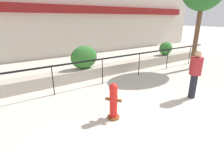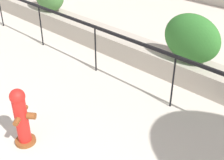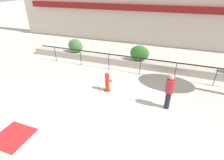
{
  "view_description": "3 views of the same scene",
  "coord_description": "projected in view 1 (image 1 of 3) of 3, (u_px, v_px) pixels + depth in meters",
  "views": [
    {
      "loc": [
        -3.75,
        -1.35,
        2.76
      ],
      "look_at": [
        -0.58,
        3.31,
        0.75
      ],
      "focal_mm": 28.0,
      "sensor_mm": 36.0,
      "label": 1
    },
    {
      "loc": [
        2.65,
        0.37,
        3.71
      ],
      "look_at": [
        -0.74,
        3.97,
        0.72
      ],
      "focal_mm": 50.0,
      "sensor_mm": 36.0,
      "label": 2
    },
    {
      "loc": [
        1.87,
        -5.26,
        5.07
      ],
      "look_at": [
        -1.03,
        2.54,
        0.58
      ],
      "focal_mm": 28.0,
      "sensor_mm": 36.0,
      "label": 3
    }
  ],
  "objects": [
    {
      "name": "fire_hydrant",
      "position": [
        114.0,
        101.0,
        4.93
      ],
      "size": [
        0.49,
        0.49,
        1.08
      ],
      "color": "brown",
      "rests_on": "ground"
    },
    {
      "name": "hedge_bush_2",
      "position": [
        166.0,
        48.0,
        11.21
      ],
      "size": [
        1.01,
        0.63,
        0.84
      ],
      "primitive_type": "ellipsoid",
      "color": "#2D6B28",
      "rests_on": "planter_wall_low"
    },
    {
      "name": "planter_wall_low",
      "position": [
        91.0,
        72.0,
        8.55
      ],
      "size": [
        18.0,
        0.7,
        0.5
      ],
      "primitive_type": "cube",
      "color": "#ADA393",
      "rests_on": "ground"
    },
    {
      "name": "fence_railing_segment",
      "position": [
        102.0,
        61.0,
        7.44
      ],
      "size": [
        15.0,
        0.05,
        1.15
      ],
      "color": "black",
      "rests_on": "ground"
    },
    {
      "name": "ground_plane",
      "position": [
        215.0,
        147.0,
        3.96
      ],
      "size": [
        120.0,
        120.0,
        0.0
      ],
      "primitive_type": "plane",
      "color": "beige"
    },
    {
      "name": "pedestrian",
      "position": [
        195.0,
        72.0,
        6.11
      ],
      "size": [
        0.55,
        0.55,
        1.73
      ],
      "color": "black",
      "rests_on": "ground"
    },
    {
      "name": "hedge_bush_1",
      "position": [
        84.0,
        57.0,
        8.12
      ],
      "size": [
        1.31,
        0.66,
        1.07
      ],
      "primitive_type": "ellipsoid",
      "color": "#2D6B28",
      "rests_on": "planter_wall_low"
    }
  ]
}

